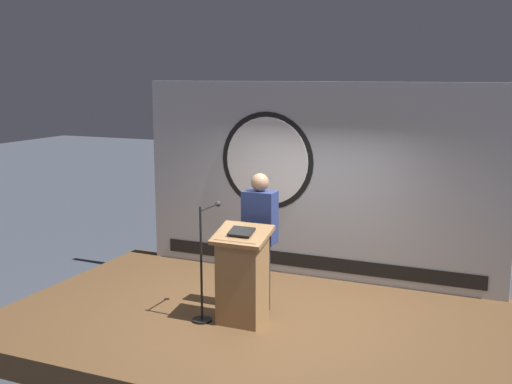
# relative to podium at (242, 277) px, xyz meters

# --- Properties ---
(ground_plane) EXTENTS (40.00, 40.00, 0.00)m
(ground_plane) POSITION_rel_podium_xyz_m (0.20, 0.20, -0.86)
(ground_plane) COLOR #383D47
(stage_platform) EXTENTS (6.40, 4.00, 0.30)m
(stage_platform) POSITION_rel_podium_xyz_m (0.20, 0.20, -0.71)
(stage_platform) COLOR brown
(stage_platform) RESTS_ON ground
(banner_display) EXTENTS (5.33, 0.12, 2.80)m
(banner_display) POSITION_rel_podium_xyz_m (0.17, 2.05, 0.84)
(banner_display) COLOR #B2B7C1
(banner_display) RESTS_ON stage_platform
(podium) EXTENTS (0.64, 0.49, 1.17)m
(podium) POSITION_rel_podium_xyz_m (0.00, 0.00, 0.00)
(podium) COLOR olive
(podium) RESTS_ON stage_platform
(speaker_person) EXTENTS (0.40, 0.26, 1.73)m
(speaker_person) POSITION_rel_podium_xyz_m (0.02, 0.48, 0.32)
(speaker_person) COLOR black
(speaker_person) RESTS_ON stage_platform
(microphone_stand) EXTENTS (0.24, 0.60, 1.40)m
(microphone_stand) POSITION_rel_podium_xyz_m (-0.46, -0.09, -0.07)
(microphone_stand) COLOR black
(microphone_stand) RESTS_ON stage_platform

